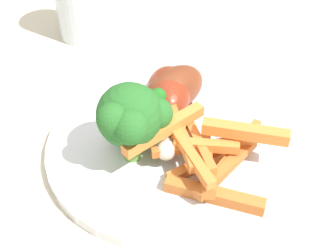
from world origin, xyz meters
name	(u,v)px	position (x,y,z in m)	size (l,w,h in m)	color
dining_table	(148,202)	(0.00, 0.00, 0.65)	(1.12, 0.87, 0.76)	beige
dinner_plate	(168,145)	(-0.03, 0.01, 0.76)	(0.25, 0.25, 0.01)	silver
broccoli_floret_front	(141,112)	(0.00, 0.02, 0.81)	(0.05, 0.05, 0.06)	#75A149
broccoli_floret_middle	(132,117)	(0.00, 0.04, 0.82)	(0.07, 0.07, 0.08)	#76B04B
carrot_fries_pile	(207,153)	(-0.07, 0.05, 0.79)	(0.15, 0.11, 0.04)	orange
chicken_drumstick_near	(168,96)	(-0.02, -0.03, 0.79)	(0.06, 0.13, 0.04)	#5D1B0E
chicken_drumstick_far	(170,91)	(-0.02, -0.04, 0.79)	(0.10, 0.12, 0.05)	#511F11
fork	(21,0)	(0.25, -0.29, 0.76)	(0.19, 0.01, 0.01)	silver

